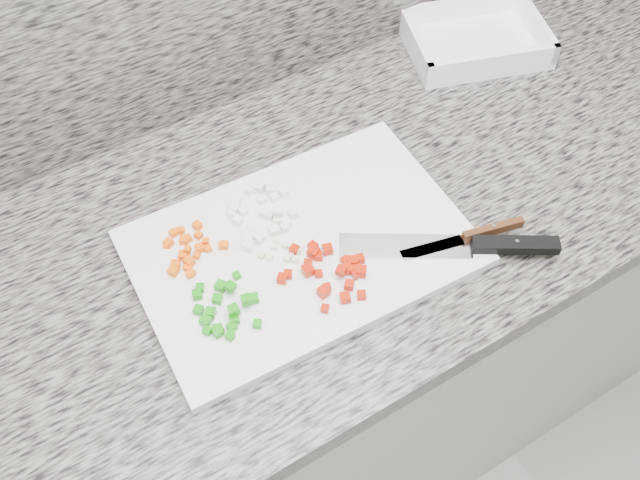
{
  "coord_description": "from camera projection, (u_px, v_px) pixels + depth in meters",
  "views": [
    {
      "loc": [
        -0.3,
        0.85,
        1.76
      ],
      "look_at": [
        0.02,
        1.37,
        0.94
      ],
      "focal_mm": 40.0,
      "sensor_mm": 36.0,
      "label": 1
    }
  ],
  "objects": [
    {
      "name": "cutting_board",
      "position": [
        301.0,
        248.0,
        1.05
      ],
      "size": [
        0.5,
        0.34,
        0.02
      ],
      "primitive_type": "cube",
      "rotation": [
        0.0,
        0.0,
        -0.05
      ],
      "color": "white",
      "rests_on": "countertop"
    },
    {
      "name": "chef_knife",
      "position": [
        478.0,
        245.0,
        1.04
      ],
      "size": [
        0.29,
        0.2,
        0.02
      ],
      "rotation": [
        0.0,
        0.0,
        -0.56
      ],
      "color": "#BBBDC1",
      "rests_on": "cutting_board"
    },
    {
      "name": "garlic_pile",
      "position": [
        284.0,
        252.0,
        1.03
      ],
      "size": [
        0.06,
        0.05,
        0.01
      ],
      "color": "beige",
      "rests_on": "cutting_board"
    },
    {
      "name": "cabinet",
      "position": [
        294.0,
        366.0,
        1.46
      ],
      "size": [
        3.92,
        0.62,
        0.86
      ],
      "primitive_type": "cube",
      "color": "beige",
      "rests_on": "ground"
    },
    {
      "name": "red_pepper_pile",
      "position": [
        330.0,
        270.0,
        1.01
      ],
      "size": [
        0.13,
        0.13,
        0.02
      ],
      "color": "#AF1602",
      "rests_on": "cutting_board"
    },
    {
      "name": "onion_pile",
      "position": [
        261.0,
        215.0,
        1.07
      ],
      "size": [
        0.11,
        0.11,
        0.02
      ],
      "color": "white",
      "rests_on": "cutting_board"
    },
    {
      "name": "tray",
      "position": [
        475.0,
        41.0,
        1.32
      ],
      "size": [
        0.29,
        0.25,
        0.05
      ],
      "rotation": [
        0.0,
        0.0,
        -0.33
      ],
      "color": "white",
      "rests_on": "countertop"
    },
    {
      "name": "countertop",
      "position": [
        285.0,
        234.0,
        1.1
      ],
      "size": [
        3.96,
        0.64,
        0.04
      ],
      "primitive_type": "cube",
      "color": "slate",
      "rests_on": "cabinet"
    },
    {
      "name": "paring_knife",
      "position": [
        478.0,
        234.0,
        1.05
      ],
      "size": [
        0.19,
        0.06,
        0.02
      ],
      "rotation": [
        0.0,
        0.0,
        -0.24
      ],
      "color": "#BBBDC1",
      "rests_on": "cutting_board"
    },
    {
      "name": "carrot_pile",
      "position": [
        189.0,
        249.0,
        1.03
      ],
      "size": [
        0.1,
        0.09,
        0.02
      ],
      "color": "#F05805",
      "rests_on": "cutting_board"
    },
    {
      "name": "green_pepper_pile",
      "position": [
        223.0,
        309.0,
        0.97
      ],
      "size": [
        0.09,
        0.11,
        0.02
      ],
      "color": "#14880C",
      "rests_on": "cutting_board"
    }
  ]
}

